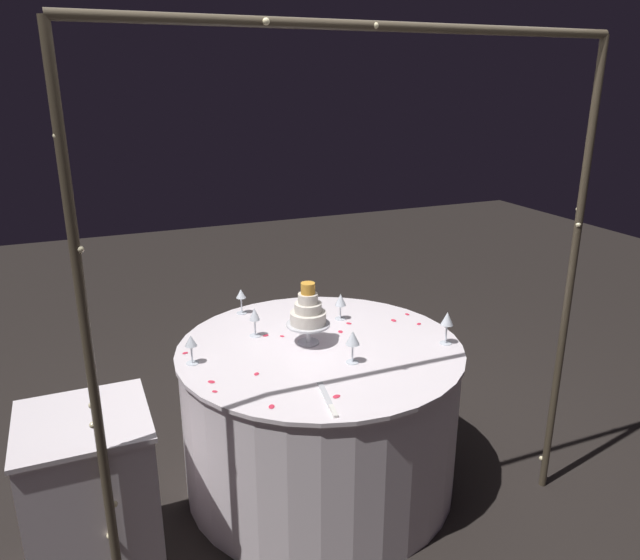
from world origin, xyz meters
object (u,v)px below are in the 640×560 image
at_px(tiered_cake, 308,313).
at_px(wine_glass_2, 341,301).
at_px(decorative_arch, 371,235).
at_px(wine_glass_0, 353,339).
at_px(wine_glass_5, 306,303).
at_px(wine_glass_4, 241,296).
at_px(wine_glass_3, 447,320).
at_px(wine_glass_6, 255,316).
at_px(cake_knife, 329,401).
at_px(wine_glass_1, 191,343).
at_px(main_table, 320,414).
at_px(side_table, 93,499).

xyz_separation_m(tiered_cake, wine_glass_2, (-0.28, -0.23, -0.06)).
relative_size(decorative_arch, wine_glass_0, 13.89).
bearing_deg(wine_glass_5, wine_glass_4, -39.19).
relative_size(wine_glass_3, wine_glass_6, 1.08).
height_order(wine_glass_2, wine_glass_5, wine_glass_2).
relative_size(wine_glass_3, wine_glass_5, 1.17).
bearing_deg(cake_knife, decorative_arch, -176.74).
distance_m(decorative_arch, tiered_cake, 0.78).
bearing_deg(tiered_cake, wine_glass_1, 0.23).
xyz_separation_m(wine_glass_5, wine_glass_6, (0.32, 0.09, 0.01)).
xyz_separation_m(wine_glass_3, wine_glass_5, (0.54, -0.56, -0.02)).
bearing_deg(wine_glass_1, main_table, 175.16).
relative_size(main_table, tiered_cake, 4.45).
bearing_deg(cake_knife, tiered_cake, -103.63).
height_order(tiered_cake, wine_glass_4, tiered_cake).
bearing_deg(wine_glass_3, decorative_arch, 26.15).
relative_size(wine_glass_4, wine_glass_5, 0.99).
relative_size(tiered_cake, wine_glass_6, 2.04).
bearing_deg(main_table, wine_glass_1, -4.84).
relative_size(tiered_cake, wine_glass_1, 2.23).
bearing_deg(wine_glass_3, wine_glass_5, -46.00).
relative_size(wine_glass_0, wine_glass_2, 1.08).
distance_m(main_table, wine_glass_2, 0.62).
bearing_deg(decorative_arch, cake_knife, 3.26).
distance_m(wine_glass_2, wine_glass_6, 0.51).
height_order(wine_glass_4, wine_glass_5, same).
xyz_separation_m(wine_glass_0, wine_glass_6, (0.33, -0.47, -0.01)).
height_order(main_table, side_table, main_table).
bearing_deg(decorative_arch, wine_glass_0, -103.73).
distance_m(main_table, wine_glass_0, 0.56).
bearing_deg(wine_glass_1, decorative_arch, 138.05).
bearing_deg(cake_knife, wine_glass_1, -52.12).
relative_size(wine_glass_0, wine_glass_3, 0.95).
xyz_separation_m(wine_glass_0, wine_glass_4, (0.31, -0.81, -0.01)).
xyz_separation_m(wine_glass_0, cake_knife, (0.25, 0.29, -0.12)).
bearing_deg(side_table, wine_glass_6, -151.12).
relative_size(decorative_arch, side_table, 2.92).
relative_size(wine_glass_6, cake_knife, 0.54).
relative_size(decorative_arch, wine_glass_4, 15.46).
relative_size(wine_glass_4, cake_knife, 0.49).
relative_size(main_table, wine_glass_3, 8.39).
height_order(main_table, wine_glass_4, wine_glass_4).
height_order(tiered_cake, cake_knife, tiered_cake).
distance_m(wine_glass_3, cake_knife, 0.84).
bearing_deg(wine_glass_0, wine_glass_2, -108.70).
bearing_deg(wine_glass_0, wine_glass_1, -22.04).
bearing_deg(wine_glass_5, wine_glass_1, 22.57).
height_order(side_table, cake_knife, cake_knife).
xyz_separation_m(decorative_arch, wine_glass_3, (-0.60, -0.29, -0.56)).
relative_size(wine_glass_1, wine_glass_6, 0.92).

